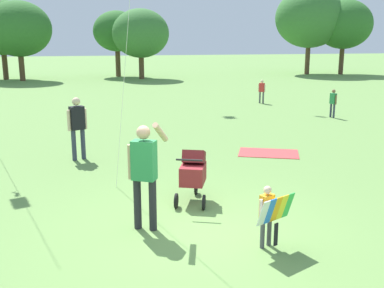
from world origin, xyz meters
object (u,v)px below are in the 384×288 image
Objects in this scene: person_adult_flyer at (144,168)px; person_couple_left at (77,123)px; child_with_butterfly_kite at (269,211)px; person_sitting_far at (333,101)px; stroller at (193,171)px; picnic_blanket at (269,153)px; person_back_turned at (262,89)px.

person_adult_flyer reaches higher than person_couple_left.
person_sitting_far reaches higher than child_with_butterfly_kite.
stroller is (1.01, 1.15, -0.45)m from person_adult_flyer.
stroller is at bearing 109.27° from child_with_butterfly_kite.
stroller is 4.24m from person_couple_left.
person_adult_flyer reaches higher than person_sitting_far.
person_adult_flyer is 1.16× the size of picnic_blanket.
person_back_turned is (-1.49, 4.03, -0.00)m from person_sitting_far.
picnic_blanket is (-2.71, -8.81, -0.63)m from person_back_turned.
child_with_butterfly_kite is 0.53× the size of person_adult_flyer.
child_with_butterfly_kite is 2.10m from person_adult_flyer.
person_adult_flyer is 1.64× the size of stroller.
person_sitting_far is 0.68× the size of picnic_blanket.
child_with_butterfly_kite is 14.96m from person_back_turned.
child_with_butterfly_kite reaches higher than picnic_blanket.
person_couple_left is 1.49× the size of person_back_turned.
stroller is at bearing -129.35° from picnic_blanket.
person_adult_flyer is 12.10m from person_sitting_far.
child_with_butterfly_kite is 0.90× the size of person_sitting_far.
person_adult_flyer is 4.85m from person_couple_left.
stroller reaches higher than child_with_butterfly_kite.
stroller is at bearing -130.57° from person_sitting_far.
child_with_butterfly_kite is at bearing -61.32° from person_couple_left.
person_back_turned is (4.62, 14.22, 0.05)m from child_with_butterfly_kite.
child_with_butterfly_kite is at bearing -70.73° from stroller.
person_couple_left is 1.01× the size of picnic_blanket.
person_couple_left is 11.52m from person_back_turned.
person_adult_flyer is at bearing -115.82° from person_back_turned.
child_with_butterfly_kite is at bearing -109.39° from picnic_blanket.
stroller is 4.24m from picnic_blanket.
person_couple_left is at bearing 106.02° from person_adult_flyer.
stroller is 1.04× the size of person_back_turned.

